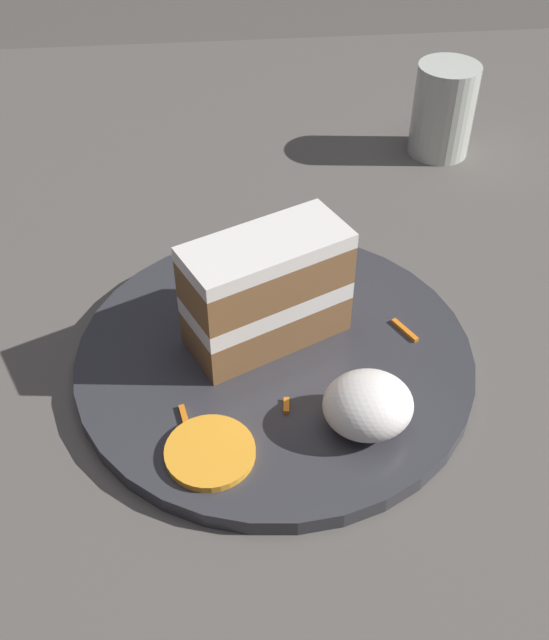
{
  "coord_description": "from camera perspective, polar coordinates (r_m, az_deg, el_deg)",
  "views": [
    {
      "loc": [
        -0.07,
        -0.42,
        0.44
      ],
      "look_at": [
        -0.03,
        -0.03,
        0.08
      ],
      "focal_mm": 42.0,
      "sensor_mm": 36.0,
      "label": 1
    }
  ],
  "objects": [
    {
      "name": "ground_plane",
      "position": [
        0.61,
        2.66,
        -3.32
      ],
      "size": [
        6.0,
        6.0,
        0.0
      ],
      "primitive_type": "plane",
      "color": "#4C4742",
      "rests_on": "ground"
    },
    {
      "name": "dining_table",
      "position": [
        0.6,
        2.71,
        -2.22
      ],
      "size": [
        1.34,
        1.18,
        0.03
      ],
      "primitive_type": "cube",
      "color": "#56514C",
      "rests_on": "ground"
    },
    {
      "name": "carrot_shreds_scatter",
      "position": [
        0.57,
        1.62,
        -1.24
      ],
      "size": [
        0.18,
        0.18,
        0.0
      ],
      "color": "orange",
      "rests_on": "plate"
    },
    {
      "name": "drinking_glass",
      "position": [
        0.82,
        12.67,
        14.93
      ],
      "size": [
        0.06,
        0.06,
        0.1
      ],
      "color": "beige",
      "rests_on": "dining_table"
    },
    {
      "name": "orange_garnish",
      "position": [
        0.49,
        -4.94,
        -10.0
      ],
      "size": [
        0.06,
        0.06,
        0.01
      ],
      "primitive_type": "cylinder",
      "color": "orange",
      "rests_on": "plate"
    },
    {
      "name": "cake_slice",
      "position": [
        0.54,
        -0.61,
        2.25
      ],
      "size": [
        0.13,
        0.1,
        0.09
      ],
      "rotation": [
        0.0,
        0.0,
        2.01
      ],
      "color": "brown",
      "rests_on": "plate"
    },
    {
      "name": "cream_dollop",
      "position": [
        0.5,
        7.13,
        -6.45
      ],
      "size": [
        0.06,
        0.05,
        0.04
      ],
      "primitive_type": "ellipsoid",
      "color": "white",
      "rests_on": "plate"
    },
    {
      "name": "plate",
      "position": [
        0.56,
        -0.0,
        -2.84
      ],
      "size": [
        0.3,
        0.3,
        0.01
      ],
      "primitive_type": "cylinder",
      "color": "#333338",
      "rests_on": "dining_table"
    }
  ]
}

